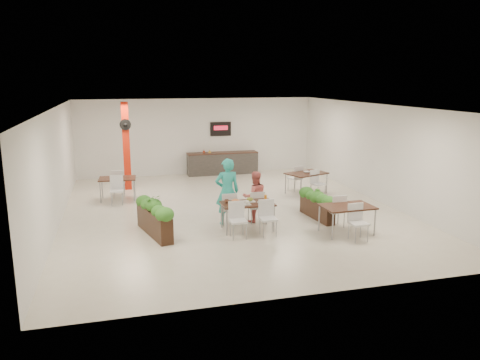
{
  "coord_description": "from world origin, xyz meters",
  "views": [
    {
      "loc": [
        -3.33,
        -13.56,
        3.99
      ],
      "look_at": [
        0.1,
        -0.65,
        1.1
      ],
      "focal_mm": 35.0,
      "sensor_mm": 36.0,
      "label": 1
    }
  ],
  "objects_px": {
    "planter_left": "(154,215)",
    "side_table_a": "(117,181)",
    "planter_right": "(317,202)",
    "diner_man": "(227,191)",
    "side_table_b": "(306,176)",
    "service_counter": "(222,163)",
    "side_table_c": "(347,210)",
    "red_column": "(126,145)",
    "main_table": "(247,207)",
    "diner_woman": "(255,197)"
  },
  "relations": [
    {
      "from": "red_column",
      "to": "planter_right",
      "type": "bearing_deg",
      "value": -45.02
    },
    {
      "from": "planter_left",
      "to": "planter_right",
      "type": "distance_m",
      "value": 4.72
    },
    {
      "from": "service_counter",
      "to": "planter_right",
      "type": "relative_size",
      "value": 1.76
    },
    {
      "from": "service_counter",
      "to": "diner_woman",
      "type": "relative_size",
      "value": 2.05
    },
    {
      "from": "red_column",
      "to": "planter_left",
      "type": "distance_m",
      "value": 5.62
    },
    {
      "from": "red_column",
      "to": "diner_woman",
      "type": "height_order",
      "value": "red_column"
    },
    {
      "from": "service_counter",
      "to": "diner_woman",
      "type": "xyz_separation_m",
      "value": [
        -0.63,
        -6.93,
        0.24
      ]
    },
    {
      "from": "service_counter",
      "to": "diner_woman",
      "type": "height_order",
      "value": "service_counter"
    },
    {
      "from": "red_column",
      "to": "service_counter",
      "type": "bearing_deg",
      "value": 25.0
    },
    {
      "from": "service_counter",
      "to": "side_table_c",
      "type": "distance_m",
      "value": 8.66
    },
    {
      "from": "red_column",
      "to": "side_table_c",
      "type": "height_order",
      "value": "red_column"
    },
    {
      "from": "diner_man",
      "to": "planter_left",
      "type": "bearing_deg",
      "value": 12.7
    },
    {
      "from": "planter_right",
      "to": "side_table_b",
      "type": "height_order",
      "value": "side_table_b"
    },
    {
      "from": "planter_left",
      "to": "side_table_c",
      "type": "distance_m",
      "value": 5.05
    },
    {
      "from": "planter_right",
      "to": "service_counter",
      "type": "bearing_deg",
      "value": 99.74
    },
    {
      "from": "diner_woman",
      "to": "side_table_c",
      "type": "distance_m",
      "value": 2.6
    },
    {
      "from": "side_table_b",
      "to": "side_table_c",
      "type": "relative_size",
      "value": 1.02
    },
    {
      "from": "main_table",
      "to": "planter_right",
      "type": "distance_m",
      "value": 2.32
    },
    {
      "from": "red_column",
      "to": "service_counter",
      "type": "xyz_separation_m",
      "value": [
        4.0,
        1.86,
        -1.15
      ]
    },
    {
      "from": "diner_woman",
      "to": "planter_left",
      "type": "height_order",
      "value": "diner_woman"
    },
    {
      "from": "side_table_b",
      "to": "planter_right",
      "type": "bearing_deg",
      "value": -127.32
    },
    {
      "from": "main_table",
      "to": "side_table_a",
      "type": "relative_size",
      "value": 1.0
    },
    {
      "from": "red_column",
      "to": "diner_woman",
      "type": "bearing_deg",
      "value": -56.39
    },
    {
      "from": "service_counter",
      "to": "side_table_c",
      "type": "relative_size",
      "value": 1.84
    },
    {
      "from": "side_table_a",
      "to": "planter_left",
      "type": "bearing_deg",
      "value": -73.99
    },
    {
      "from": "side_table_b",
      "to": "service_counter",
      "type": "bearing_deg",
      "value": 96.4
    },
    {
      "from": "service_counter",
      "to": "planter_left",
      "type": "xyz_separation_m",
      "value": [
        -3.49,
        -7.35,
        0.03
      ]
    },
    {
      "from": "planter_left",
      "to": "side_table_b",
      "type": "xyz_separation_m",
      "value": [
        5.6,
        3.18,
        0.12
      ]
    },
    {
      "from": "main_table",
      "to": "planter_right",
      "type": "xyz_separation_m",
      "value": [
        2.26,
        0.5,
        -0.16
      ]
    },
    {
      "from": "planter_left",
      "to": "side_table_a",
      "type": "height_order",
      "value": "planter_left"
    },
    {
      "from": "side_table_a",
      "to": "side_table_c",
      "type": "xyz_separation_m",
      "value": [
        5.78,
        -5.19,
        0.01
      ]
    },
    {
      "from": "planter_right",
      "to": "side_table_a",
      "type": "height_order",
      "value": "side_table_a"
    },
    {
      "from": "red_column",
      "to": "main_table",
      "type": "bearing_deg",
      "value": -62.66
    },
    {
      "from": "planter_left",
      "to": "main_table",
      "type": "bearing_deg",
      "value": -5.49
    },
    {
      "from": "diner_man",
      "to": "planter_left",
      "type": "xyz_separation_m",
      "value": [
        -2.06,
        -0.42,
        -0.41
      ]
    },
    {
      "from": "red_column",
      "to": "side_table_b",
      "type": "bearing_deg",
      "value": -20.68
    },
    {
      "from": "side_table_a",
      "to": "service_counter",
      "type": "bearing_deg",
      "value": 41.06
    },
    {
      "from": "main_table",
      "to": "planter_left",
      "type": "bearing_deg",
      "value": 174.51
    },
    {
      "from": "red_column",
      "to": "side_table_a",
      "type": "xyz_separation_m",
      "value": [
        -0.38,
        -1.49,
        -1.01
      ]
    },
    {
      "from": "side_table_a",
      "to": "diner_man",
      "type": "bearing_deg",
      "value": -46.96
    },
    {
      "from": "red_column",
      "to": "planter_left",
      "type": "height_order",
      "value": "red_column"
    },
    {
      "from": "diner_man",
      "to": "side_table_a",
      "type": "height_order",
      "value": "diner_man"
    },
    {
      "from": "service_counter",
      "to": "diner_man",
      "type": "xyz_separation_m",
      "value": [
        -1.43,
        -6.93,
        0.44
      ]
    },
    {
      "from": "diner_woman",
      "to": "side_table_b",
      "type": "distance_m",
      "value": 3.89
    },
    {
      "from": "side_table_b",
      "to": "planter_left",
      "type": "bearing_deg",
      "value": -170.79
    },
    {
      "from": "planter_right",
      "to": "main_table",
      "type": "bearing_deg",
      "value": -167.5
    },
    {
      "from": "diner_man",
      "to": "red_column",
      "type": "bearing_deg",
      "value": -61.9
    },
    {
      "from": "service_counter",
      "to": "planter_left",
      "type": "distance_m",
      "value": 8.14
    },
    {
      "from": "main_table",
      "to": "diner_man",
      "type": "relative_size",
      "value": 0.88
    },
    {
      "from": "main_table",
      "to": "planter_left",
      "type": "distance_m",
      "value": 2.47
    }
  ]
}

